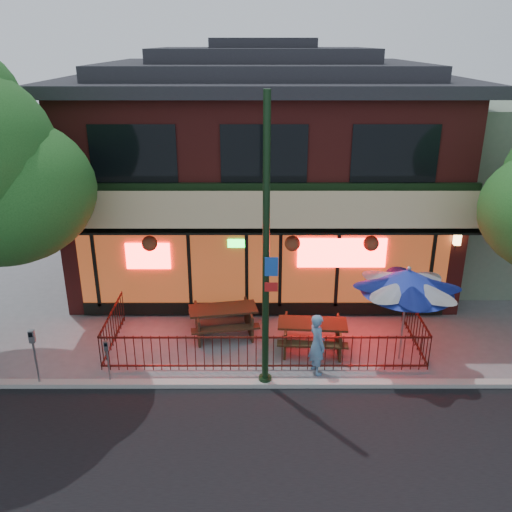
{
  "coord_description": "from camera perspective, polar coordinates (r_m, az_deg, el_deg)",
  "views": [
    {
      "loc": [
        -0.23,
        -11.68,
        7.89
      ],
      "look_at": [
        -0.22,
        2.0,
        2.44
      ],
      "focal_mm": 38.0,
      "sensor_mm": 36.0,
      "label": 1
    }
  ],
  "objects": [
    {
      "name": "picnic_table_right",
      "position": [
        14.97,
        5.93,
        -7.9
      ],
      "size": [
        1.97,
        1.57,
        0.8
      ],
      "color": "#392713",
      "rests_on": "ground"
    },
    {
      "name": "restaurant_building",
      "position": [
        19.17,
        0.66,
        10.39
      ],
      "size": [
        12.96,
        9.49,
        8.05
      ],
      "color": "maroon",
      "rests_on": "ground"
    },
    {
      "name": "ground",
      "position": [
        14.1,
        0.93,
        -12.32
      ],
      "size": [
        80.0,
        80.0,
        0.0
      ],
      "primitive_type": "plane",
      "color": "gray",
      "rests_on": "ground"
    },
    {
      "name": "patio_fence",
      "position": [
        14.18,
        0.91,
        -9.07
      ],
      "size": [
        8.44,
        2.62,
        1.0
      ],
      "color": "#3F110D",
      "rests_on": "ground"
    },
    {
      "name": "curb",
      "position": [
        13.65,
        0.97,
        -13.29
      ],
      "size": [
        80.0,
        0.25,
        0.12
      ],
      "primitive_type": "cube",
      "color": "#999993",
      "rests_on": "ground"
    },
    {
      "name": "parking_meter_near",
      "position": [
        13.79,
        -15.38,
        -10.04
      ],
      "size": [
        0.11,
        0.1,
        1.2
      ],
      "color": "gray",
      "rests_on": "ground"
    },
    {
      "name": "neighbor_building",
      "position": [
        22.02,
        24.94,
        6.86
      ],
      "size": [
        6.0,
        7.0,
        6.0
      ],
      "primitive_type": "cube",
      "color": "slate",
      "rests_on": "ground"
    },
    {
      "name": "parking_meter_far",
      "position": [
        14.16,
        -22.34,
        -9.02
      ],
      "size": [
        0.15,
        0.14,
        1.54
      ],
      "color": "#93969B",
      "rests_on": "ground"
    },
    {
      "name": "patio_umbrella",
      "position": [
        14.16,
        15.68,
        -2.52
      ],
      "size": [
        2.33,
        2.33,
        2.67
      ],
      "color": "gray",
      "rests_on": "ground"
    },
    {
      "name": "pedestrian",
      "position": [
        13.82,
        6.44,
        -9.19
      ],
      "size": [
        0.59,
        0.7,
        1.64
      ],
      "primitive_type": "imported",
      "rotation": [
        0.0,
        0.0,
        1.95
      ],
      "color": "#5583AA",
      "rests_on": "ground"
    },
    {
      "name": "picnic_table_left",
      "position": [
        15.63,
        -3.47,
        -6.4
      ],
      "size": [
        2.13,
        1.77,
        0.82
      ],
      "color": "#3D2516",
      "rests_on": "ground"
    },
    {
      "name": "street_light",
      "position": [
        12.24,
        1.06,
        -1.09
      ],
      "size": [
        0.43,
        0.32,
        7.0
      ],
      "color": "black",
      "rests_on": "ground"
    }
  ]
}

